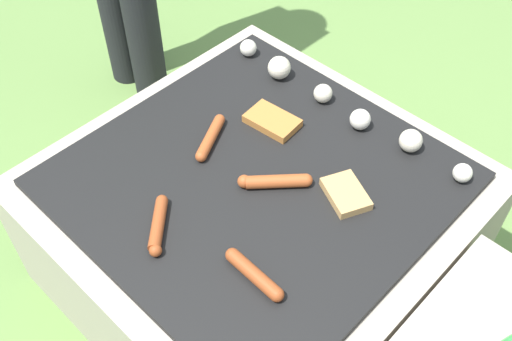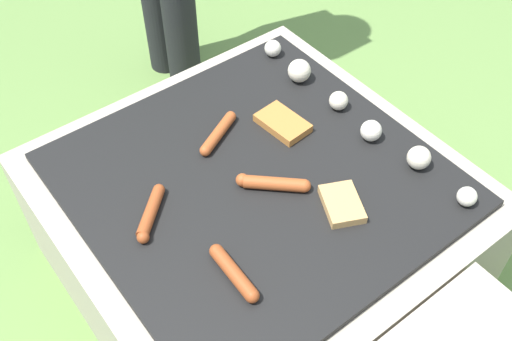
# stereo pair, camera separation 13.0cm
# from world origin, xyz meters

# --- Properties ---
(ground_plane) EXTENTS (14.00, 14.00, 0.00)m
(ground_plane) POSITION_xyz_m (0.00, 0.00, 0.00)
(ground_plane) COLOR #608442
(grill) EXTENTS (0.86, 0.86, 0.39)m
(grill) POSITION_xyz_m (0.00, 0.00, 0.19)
(grill) COLOR #A89E8C
(grill) RESTS_ON ground_plane
(sausage_mid_left) EXTENTS (0.08, 0.14, 0.03)m
(sausage_mid_left) POSITION_xyz_m (-0.15, 0.01, 0.40)
(sausage_mid_left) COLOR #A34C23
(sausage_mid_left) RESTS_ON grill
(sausage_mid_right) EXTENTS (0.12, 0.12, 0.03)m
(sausage_mid_right) POSITION_xyz_m (0.05, 0.01, 0.41)
(sausage_mid_right) COLOR #A34C23
(sausage_mid_right) RESTS_ON grill
(sausage_front_center) EXTENTS (0.11, 0.12, 0.03)m
(sausage_front_center) POSITION_xyz_m (-0.05, -0.24, 0.40)
(sausage_front_center) COLOR #93421E
(sausage_front_center) RESTS_ON grill
(sausage_front_right) EXTENTS (0.15, 0.03, 0.03)m
(sausage_front_right) POSITION_xyz_m (0.18, -0.19, 0.41)
(sausage_front_right) COLOR #93421E
(sausage_front_right) RESTS_ON grill
(bread_slice_center) EXTENTS (0.13, 0.09, 0.02)m
(bread_slice_center) POSITION_xyz_m (-0.09, 0.15, 0.40)
(bread_slice_center) COLOR #B27033
(bread_slice_center) RESTS_ON grill
(bread_slice_left) EXTENTS (0.13, 0.11, 0.02)m
(bread_slice_left) POSITION_xyz_m (0.18, 0.09, 0.40)
(bread_slice_left) COLOR tan
(bread_slice_left) RESTS_ON grill
(mushroom_row) EXTENTS (0.69, 0.07, 0.06)m
(mushroom_row) POSITION_xyz_m (-0.02, 0.30, 0.42)
(mushroom_row) COLOR silver
(mushroom_row) RESTS_ON grill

